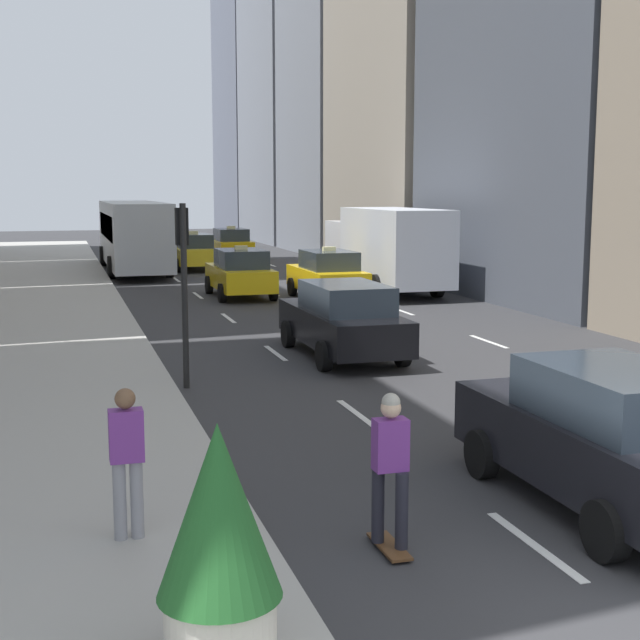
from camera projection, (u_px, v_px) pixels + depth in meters
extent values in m
cube|color=#ADAAA3|center=(2.00, 297.00, 31.55)|extent=(8.00, 66.00, 0.15)
cube|color=white|center=(534.00, 545.00, 9.76)|extent=(0.12, 2.00, 0.01)
cube|color=white|center=(357.00, 414.00, 15.45)|extent=(0.12, 2.00, 0.01)
cube|color=white|center=(275.00, 353.00, 21.14)|extent=(0.12, 2.00, 0.01)
cube|color=white|center=(228.00, 318.00, 26.84)|extent=(0.12, 2.00, 0.01)
cube|color=white|center=(198.00, 295.00, 32.53)|extent=(0.12, 2.00, 0.01)
cube|color=white|center=(176.00, 279.00, 38.22)|extent=(0.12, 2.00, 0.01)
cube|color=white|center=(160.00, 268.00, 43.91)|extent=(0.12, 2.00, 0.01)
cube|color=white|center=(148.00, 259.00, 49.60)|extent=(0.12, 2.00, 0.01)
cube|color=white|center=(138.00, 251.00, 55.29)|extent=(0.12, 2.00, 0.01)
cube|color=white|center=(502.00, 403.00, 16.24)|extent=(0.12, 2.00, 0.01)
cube|color=white|center=(386.00, 347.00, 21.93)|extent=(0.12, 2.00, 0.01)
cube|color=white|center=(317.00, 314.00, 27.62)|extent=(0.12, 2.00, 0.01)
cube|color=white|center=(272.00, 293.00, 33.31)|extent=(0.12, 2.00, 0.01)
cube|color=white|center=(240.00, 278.00, 39.00)|extent=(0.12, 2.00, 0.01)
cube|color=white|center=(217.00, 266.00, 44.69)|extent=(0.12, 2.00, 0.01)
cube|color=white|center=(198.00, 257.00, 50.38)|extent=(0.12, 2.00, 0.01)
cube|color=white|center=(184.00, 250.00, 56.07)|extent=(0.12, 2.00, 0.01)
cube|color=white|center=(634.00, 393.00, 17.03)|extent=(0.12, 2.00, 0.01)
cube|color=white|center=(489.00, 342.00, 22.72)|extent=(0.12, 2.00, 0.01)
cube|color=white|center=(401.00, 311.00, 28.41)|extent=(0.12, 2.00, 0.01)
cube|color=white|center=(343.00, 290.00, 34.10)|extent=(0.12, 2.00, 0.01)
cube|color=white|center=(302.00, 276.00, 39.79)|extent=(0.12, 2.00, 0.01)
cube|color=white|center=(271.00, 265.00, 45.48)|extent=(0.12, 2.00, 0.01)
cube|color=white|center=(247.00, 256.00, 51.17)|extent=(0.12, 2.00, 0.01)
cube|color=white|center=(227.00, 250.00, 56.86)|extent=(0.12, 2.00, 0.01)
cube|color=slate|center=(258.00, 61.00, 75.67)|extent=(6.00, 11.19, 29.22)
cube|color=yellow|center=(327.00, 279.00, 31.33)|extent=(1.80, 4.40, 0.76)
cube|color=#28333D|center=(329.00, 260.00, 30.98)|extent=(1.58, 2.29, 0.64)
cube|color=#F2E599|center=(329.00, 249.00, 30.92)|extent=(0.44, 0.20, 0.14)
cylinder|color=black|center=(292.00, 287.00, 32.43)|extent=(0.22, 0.66, 0.66)
cylinder|color=black|center=(339.00, 285.00, 32.93)|extent=(0.22, 0.66, 0.66)
cylinder|color=black|center=(313.00, 295.00, 29.84)|extent=(0.22, 0.66, 0.66)
cylinder|color=black|center=(364.00, 294.00, 30.35)|extent=(0.22, 0.66, 0.66)
cube|color=yellow|center=(240.00, 277.00, 31.99)|extent=(1.80, 4.40, 0.76)
cube|color=#28333D|center=(241.00, 259.00, 31.64)|extent=(1.58, 2.29, 0.64)
cube|color=#F2E599|center=(241.00, 248.00, 31.58)|extent=(0.44, 0.20, 0.14)
cylinder|color=black|center=(209.00, 285.00, 33.09)|extent=(0.22, 0.66, 0.66)
cylinder|color=black|center=(256.00, 283.00, 33.59)|extent=(0.22, 0.66, 0.66)
cylinder|color=black|center=(222.00, 293.00, 30.50)|extent=(0.22, 0.66, 0.66)
cylinder|color=black|center=(273.00, 291.00, 31.00)|extent=(0.22, 0.66, 0.66)
cube|color=yellow|center=(230.00, 247.00, 48.41)|extent=(1.80, 4.40, 0.76)
cube|color=#28333D|center=(231.00, 235.00, 48.06)|extent=(1.58, 2.29, 0.64)
cube|color=#F2E599|center=(231.00, 227.00, 48.00)|extent=(0.44, 0.20, 0.14)
cylinder|color=black|center=(210.00, 253.00, 49.51)|extent=(0.22, 0.66, 0.66)
cylinder|color=black|center=(242.00, 252.00, 50.01)|extent=(0.22, 0.66, 0.66)
cylinder|color=black|center=(219.00, 256.00, 46.92)|extent=(0.22, 0.66, 0.66)
cylinder|color=black|center=(252.00, 256.00, 47.43)|extent=(0.22, 0.66, 0.66)
cube|color=yellow|center=(193.00, 255.00, 42.80)|extent=(1.80, 4.40, 0.76)
cube|color=#28333D|center=(193.00, 241.00, 42.44)|extent=(1.58, 2.29, 0.64)
cube|color=#F2E599|center=(193.00, 232.00, 42.39)|extent=(0.44, 0.20, 0.14)
cylinder|color=black|center=(171.00, 261.00, 43.89)|extent=(0.22, 0.66, 0.66)
cylinder|color=black|center=(207.00, 260.00, 44.40)|extent=(0.22, 0.66, 0.66)
cylinder|color=black|center=(178.00, 266.00, 41.31)|extent=(0.22, 0.66, 0.66)
cylinder|color=black|center=(216.00, 265.00, 41.81)|extent=(0.22, 0.66, 0.66)
cube|color=black|center=(342.00, 326.00, 20.67)|extent=(1.80, 4.94, 0.77)
cube|color=#28333D|center=(346.00, 297.00, 20.29)|extent=(1.58, 2.57, 0.64)
cylinder|color=black|center=(288.00, 334.00, 21.92)|extent=(0.22, 0.66, 0.66)
cylinder|color=black|center=(357.00, 331.00, 22.43)|extent=(0.22, 0.66, 0.66)
cylinder|color=black|center=(324.00, 356.00, 19.02)|extent=(0.22, 0.66, 0.66)
cylinder|color=black|center=(402.00, 352.00, 19.53)|extent=(0.22, 0.66, 0.66)
cube|color=black|center=(603.00, 448.00, 10.86)|extent=(1.80, 4.58, 0.82)
cube|color=#28333D|center=(619.00, 394.00, 10.49)|extent=(1.58, 2.38, 0.64)
cylinder|color=black|center=(482.00, 454.00, 12.01)|extent=(0.22, 0.66, 0.66)
cylinder|color=black|center=(598.00, 443.00, 12.52)|extent=(0.22, 0.66, 0.66)
cylinder|color=black|center=(605.00, 531.00, 9.32)|extent=(0.22, 0.66, 0.66)
cube|color=#B7BCC1|center=(133.00, 233.00, 41.59)|extent=(2.50, 11.60, 2.90)
cube|color=#28333D|center=(124.00, 221.00, 46.99)|extent=(2.30, 0.12, 1.40)
cube|color=#28333D|center=(107.00, 226.00, 41.20)|extent=(0.08, 9.86, 1.10)
cube|color=yellow|center=(123.00, 204.00, 46.86)|extent=(1.50, 0.10, 0.36)
cylinder|color=black|center=(103.00, 256.00, 44.84)|extent=(0.30, 1.00, 1.00)
cylinder|color=black|center=(153.00, 255.00, 45.54)|extent=(0.30, 1.00, 1.00)
cylinder|color=black|center=(111.00, 267.00, 38.40)|extent=(0.30, 1.00, 1.00)
cylinder|color=black|center=(170.00, 266.00, 39.10)|extent=(0.30, 1.00, 1.00)
cube|color=silver|center=(358.00, 247.00, 36.55)|extent=(2.10, 2.40, 2.10)
cube|color=#28333D|center=(349.00, 238.00, 37.59)|extent=(1.90, 0.10, 0.90)
cube|color=silver|center=(395.00, 246.00, 32.52)|extent=(2.30, 6.00, 2.70)
cylinder|color=black|center=(333.00, 273.00, 36.41)|extent=(0.28, 0.90, 0.90)
cylinder|color=black|center=(382.00, 272.00, 37.00)|extent=(0.28, 0.90, 0.90)
cylinder|color=black|center=(377.00, 287.00, 31.26)|extent=(0.28, 0.90, 0.90)
cylinder|color=black|center=(437.00, 285.00, 31.90)|extent=(0.28, 0.90, 0.90)
cube|color=brown|center=(389.00, 546.00, 9.62)|extent=(0.24, 0.80, 0.03)
cylinder|color=black|center=(380.00, 539.00, 9.89)|extent=(0.18, 0.05, 0.05)
cylinder|color=black|center=(399.00, 559.00, 9.36)|extent=(0.18, 0.05, 0.05)
cylinder|color=#23232D|center=(378.00, 505.00, 9.64)|extent=(0.14, 0.14, 0.84)
cylinder|color=#23232D|center=(402.00, 511.00, 9.47)|extent=(0.14, 0.14, 0.84)
cube|color=#72338C|center=(390.00, 445.00, 9.45)|extent=(0.36, 0.22, 0.56)
sphere|color=beige|center=(391.00, 408.00, 9.39)|extent=(0.22, 0.22, 0.22)
sphere|color=#B2AD9E|center=(391.00, 402.00, 9.38)|extent=(0.20, 0.20, 0.20)
cylinder|color=beige|center=(221.00, 627.00, 7.07)|extent=(0.90, 0.90, 0.55)
cylinder|color=#382819|center=(220.00, 598.00, 7.03)|extent=(0.83, 0.83, 0.06)
cone|color=#236028|center=(218.00, 510.00, 6.93)|extent=(1.00, 1.00, 1.40)
cylinder|color=gray|center=(120.00, 501.00, 9.50)|extent=(0.14, 0.14, 0.86)
cylinder|color=gray|center=(137.00, 499.00, 9.55)|extent=(0.14, 0.14, 0.86)
cube|color=#72338C|center=(126.00, 435.00, 9.42)|extent=(0.36, 0.22, 0.56)
sphere|color=brown|center=(125.00, 399.00, 9.36)|extent=(0.22, 0.22, 0.22)
cylinder|color=black|center=(185.00, 297.00, 17.22)|extent=(0.12, 0.12, 3.60)
cube|color=black|center=(182.00, 227.00, 17.19)|extent=(0.24, 0.20, 0.72)
sphere|color=red|center=(181.00, 214.00, 17.27)|extent=(0.14, 0.14, 0.14)
sphere|color=#4C3F14|center=(181.00, 226.00, 17.30)|extent=(0.14, 0.14, 0.14)
sphere|color=#198C2D|center=(181.00, 238.00, 17.33)|extent=(0.14, 0.14, 0.14)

